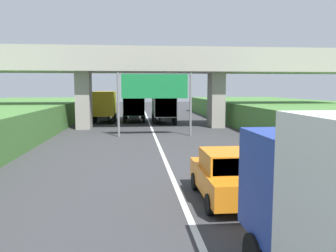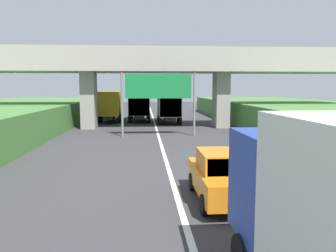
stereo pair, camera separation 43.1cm
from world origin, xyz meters
name	(u,v)px [view 1 (the left image)]	position (x,y,z in m)	size (l,w,h in m)	color
lane_centre_stripe	(156,139)	(0.00, 29.39, 0.00)	(0.20, 98.78, 0.01)	white
overpass_bridge	(151,69)	(0.00, 36.74, 5.62)	(40.00, 4.80, 7.50)	#9E998E
overhead_highway_sign	(155,90)	(0.00, 30.85, 3.66)	(5.88, 0.18, 5.00)	slate
truck_yellow	(105,105)	(-4.97, 43.48, 1.93)	(2.44, 7.30, 3.44)	black
truck_black	(163,105)	(1.55, 41.57, 1.93)	(2.44, 7.30, 3.44)	black
truck_green	(134,104)	(-1.68, 43.61, 1.93)	(2.44, 7.30, 3.44)	black
car_orange	(226,176)	(1.48, 15.16, 0.86)	(1.86, 4.10, 1.72)	orange
construction_barrel_3	(307,159)	(6.56, 19.38, 0.46)	(0.57, 0.57, 0.90)	orange
construction_barrel_4	(277,146)	(6.64, 22.93, 0.46)	(0.57, 0.57, 0.90)	orange
construction_barrel_5	(254,137)	(6.52, 26.49, 0.46)	(0.57, 0.57, 0.90)	orange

